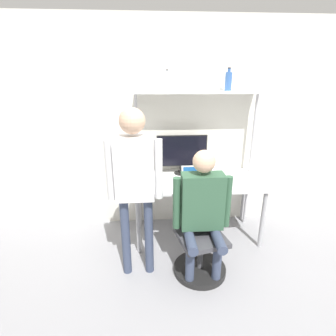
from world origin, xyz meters
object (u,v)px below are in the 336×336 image
object	(u,v)px
person_standing	(135,174)
person_seated	(203,206)
office_chair	(199,248)
bottle_clear	(167,82)
monitor	(182,153)
laptop	(196,180)
bottle_blue	(228,81)
cell_phone	(217,184)

from	to	relation	value
person_standing	person_seated	bearing A→B (deg)	-5.21
office_chair	person_seated	distance (m)	0.52
bottle_clear	monitor	bearing A→B (deg)	4.56
laptop	person_seated	world-z (taller)	person_seated
monitor	bottle_blue	size ratio (longest dim) A/B	2.46
person_seated	bottle_clear	size ratio (longest dim) A/B	5.62
cell_phone	bottle_blue	size ratio (longest dim) A/B	0.57
monitor	bottle_blue	bearing A→B (deg)	-1.63
cell_phone	bottle_clear	bearing A→B (deg)	145.96
bottle_clear	bottle_blue	xyz separation A→B (m)	(0.73, 0.00, 0.01)
person_standing	bottle_clear	size ratio (longest dim) A/B	7.25
monitor	laptop	world-z (taller)	monitor
monitor	bottle_clear	size ratio (longest dim) A/B	2.69
person_standing	bottle_clear	bearing A→B (deg)	67.50
office_chair	person_standing	world-z (taller)	person_standing
bottle_blue	office_chair	bearing A→B (deg)	-116.64
cell_phone	bottle_blue	bearing A→B (deg)	67.41
laptop	office_chair	world-z (taller)	laptop
office_chair	cell_phone	bearing A→B (deg)	60.52
laptop	cell_phone	xyz separation A→B (m)	(0.25, -0.01, -0.06)
person_seated	person_standing	distance (m)	0.74
monitor	cell_phone	xyz separation A→B (m)	(0.38, -0.40, -0.28)
monitor	bottle_blue	distance (m)	1.03
person_standing	bottle_blue	bearing A→B (deg)	38.98
cell_phone	office_chair	bearing A→B (deg)	-119.48
cell_phone	bottle_clear	distance (m)	1.34
bottle_blue	monitor	bearing A→B (deg)	178.37
person_seated	bottle_clear	xyz separation A→B (m)	(-0.29, 0.95, 1.14)
cell_phone	person_standing	size ratio (longest dim) A/B	0.09
office_chair	person_seated	size ratio (longest dim) A/B	0.67
laptop	bottle_clear	bearing A→B (deg)	130.43
monitor	person_standing	bearing A→B (deg)	-121.78
bottle_clear	office_chair	bearing A→B (deg)	-72.98
monitor	office_chair	bearing A→B (deg)	-84.73
office_chair	person_standing	distance (m)	1.07
office_chair	bottle_blue	size ratio (longest dim) A/B	3.43
monitor	bottle_blue	xyz separation A→B (m)	(0.54, -0.02, 0.88)
monitor	person_seated	bearing A→B (deg)	-84.43
laptop	bottle_blue	size ratio (longest dim) A/B	1.26
laptop	monitor	bearing A→B (deg)	107.84
laptop	bottle_blue	bearing A→B (deg)	41.88
laptop	person_seated	distance (m)	0.58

